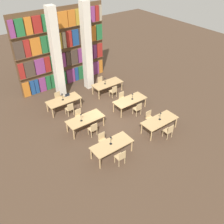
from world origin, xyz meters
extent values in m
plane|color=#4C3828|center=(0.00, 0.00, 0.00)|extent=(40.00, 40.00, 0.00)
cube|color=brown|center=(0.00, 5.55, 2.75)|extent=(6.72, 0.06, 5.50)
cube|color=brown|center=(0.00, 5.55, 0.01)|extent=(6.72, 0.35, 0.03)
cube|color=orange|center=(-3.04, 5.52, 0.55)|extent=(0.45, 0.20, 1.04)
cube|color=navy|center=(-2.60, 5.52, 0.55)|extent=(0.28, 0.20, 1.04)
cube|color=navy|center=(-2.29, 5.52, 0.55)|extent=(0.26, 0.20, 1.04)
cube|color=#84387A|center=(-1.86, 5.52, 0.55)|extent=(0.46, 0.20, 1.04)
cube|color=#236B38|center=(-1.43, 5.52, 0.55)|extent=(0.34, 0.20, 1.04)
cube|color=#236B38|center=(-0.88, 5.52, 0.55)|extent=(0.64, 0.20, 1.04)
cube|color=#236B38|center=(-0.25, 5.52, 0.55)|extent=(0.49, 0.20, 1.04)
cube|color=#84387A|center=(0.40, 5.52, 0.55)|extent=(0.65, 0.20, 1.04)
cube|color=navy|center=(0.89, 5.52, 0.55)|extent=(0.27, 0.20, 1.04)
cube|color=#236B38|center=(1.29, 5.52, 0.55)|extent=(0.44, 0.20, 1.04)
cube|color=#84387A|center=(1.90, 5.52, 0.55)|extent=(0.68, 0.20, 1.04)
cube|color=#84387A|center=(2.61, 5.52, 0.55)|extent=(0.60, 0.20, 1.04)
cube|color=orange|center=(3.10, 5.52, 0.55)|extent=(0.33, 0.20, 1.04)
cube|color=brown|center=(0.00, 5.55, 1.39)|extent=(6.72, 0.35, 0.03)
cube|color=maroon|center=(-3.09, 5.52, 1.93)|extent=(0.35, 0.20, 1.06)
cube|color=#47382D|center=(-2.55, 5.52, 1.93)|extent=(0.67, 0.20, 1.06)
cube|color=#84387A|center=(-1.82, 5.52, 1.93)|extent=(0.66, 0.20, 1.06)
cube|color=maroon|center=(-1.27, 5.52, 1.93)|extent=(0.40, 0.20, 1.06)
cube|color=#236B38|center=(-0.79, 5.52, 1.93)|extent=(0.41, 0.20, 1.06)
cube|color=#84387A|center=(-0.20, 5.52, 1.93)|extent=(0.63, 0.20, 1.06)
cube|color=#47382D|center=(0.34, 5.52, 1.93)|extent=(0.35, 0.20, 1.06)
cube|color=#47382D|center=(0.82, 5.52, 1.93)|extent=(0.56, 0.20, 1.06)
cube|color=#84387A|center=(1.50, 5.52, 1.93)|extent=(0.67, 0.20, 1.06)
cube|color=#84387A|center=(2.15, 5.52, 1.93)|extent=(0.54, 0.20, 1.06)
cube|color=#84387A|center=(2.63, 5.52, 1.93)|extent=(0.29, 0.20, 1.06)
cube|color=maroon|center=(3.06, 5.52, 1.93)|extent=(0.46, 0.20, 1.06)
cube|color=brown|center=(0.00, 5.55, 2.77)|extent=(6.72, 0.35, 0.03)
cube|color=#47382D|center=(-2.96, 5.52, 3.33)|extent=(0.61, 0.20, 1.11)
cube|color=maroon|center=(-2.43, 5.52, 3.33)|extent=(0.38, 0.20, 1.11)
cube|color=orange|center=(-1.86, 5.52, 3.33)|extent=(0.68, 0.20, 1.11)
cube|color=#236B38|center=(-1.29, 5.52, 3.33)|extent=(0.40, 0.20, 1.11)
cube|color=#236B38|center=(-0.78, 5.52, 3.33)|extent=(0.54, 0.20, 1.11)
cube|color=#B7932D|center=(-0.24, 5.52, 3.33)|extent=(0.46, 0.20, 1.11)
cube|color=tan|center=(0.19, 5.52, 3.33)|extent=(0.25, 0.20, 1.11)
cube|color=maroon|center=(0.56, 5.52, 3.33)|extent=(0.42, 0.20, 1.11)
cube|color=navy|center=(1.07, 5.52, 3.33)|extent=(0.47, 0.20, 1.11)
cube|color=#47382D|center=(1.48, 5.52, 3.33)|extent=(0.28, 0.20, 1.11)
cube|color=tan|center=(1.83, 5.52, 3.33)|extent=(0.28, 0.20, 1.11)
cube|color=#B7932D|center=(2.18, 5.52, 3.33)|extent=(0.36, 0.20, 1.11)
cube|color=orange|center=(2.57, 5.52, 3.33)|extent=(0.38, 0.20, 1.11)
cube|color=#236B38|center=(3.07, 5.52, 3.33)|extent=(0.48, 0.20, 1.11)
cube|color=brown|center=(0.00, 5.55, 4.14)|extent=(6.72, 0.35, 0.03)
cube|color=#84387A|center=(-3.10, 5.52, 4.68)|extent=(0.31, 0.20, 1.05)
cube|color=#236B38|center=(-2.62, 5.52, 4.68)|extent=(0.51, 0.20, 1.05)
cube|color=orange|center=(-2.08, 5.52, 4.68)|extent=(0.43, 0.20, 1.05)
cube|color=maroon|center=(-1.52, 5.52, 4.68)|extent=(0.55, 0.20, 1.05)
cube|color=#236B38|center=(-0.83, 5.52, 4.68)|extent=(0.67, 0.20, 1.05)
cube|color=tan|center=(-0.30, 5.52, 4.68)|extent=(0.34, 0.20, 1.05)
cube|color=orange|center=(0.24, 5.52, 4.68)|extent=(0.69, 0.20, 1.05)
cube|color=orange|center=(0.90, 5.52, 4.68)|extent=(0.54, 0.20, 1.05)
cube|color=#B7932D|center=(1.42, 5.52, 4.68)|extent=(0.43, 0.20, 1.05)
cube|color=#47382D|center=(2.01, 5.52, 4.68)|extent=(0.68, 0.20, 1.05)
cube|color=#84387A|center=(2.58, 5.52, 4.68)|extent=(0.32, 0.20, 1.05)
cube|color=maroon|center=(2.93, 5.52, 4.68)|extent=(0.27, 0.20, 1.05)
cube|color=tan|center=(3.22, 5.52, 4.68)|extent=(0.19, 0.20, 1.05)
cube|color=silver|center=(-1.13, 4.11, 3.00)|extent=(0.53, 0.53, 6.00)
cube|color=silver|center=(1.13, 4.11, 3.00)|extent=(0.53, 0.53, 6.00)
cube|color=tan|center=(-1.71, -2.54, 0.72)|extent=(2.14, 0.94, 0.04)
cylinder|color=tan|center=(-2.70, -2.93, 0.35)|extent=(0.07, 0.07, 0.70)
cylinder|color=tan|center=(-0.72, -2.93, 0.35)|extent=(0.07, 0.07, 0.70)
cylinder|color=tan|center=(-2.70, -2.15, 0.35)|extent=(0.07, 0.07, 0.70)
cylinder|color=tan|center=(-0.72, -2.15, 0.35)|extent=(0.07, 0.07, 0.70)
cylinder|color=tan|center=(-1.91, -3.06, 0.21)|extent=(0.04, 0.04, 0.42)
cylinder|color=tan|center=(-1.55, -3.06, 0.21)|extent=(0.04, 0.04, 0.42)
cylinder|color=tan|center=(-1.91, -3.40, 0.21)|extent=(0.04, 0.04, 0.42)
cylinder|color=tan|center=(-1.55, -3.40, 0.21)|extent=(0.04, 0.04, 0.42)
cube|color=tan|center=(-1.73, -3.23, 0.44)|extent=(0.42, 0.40, 0.04)
cube|color=tan|center=(-1.73, -3.41, 0.67)|extent=(0.40, 0.03, 0.42)
cylinder|color=tan|center=(-1.55, -2.02, 0.21)|extent=(0.04, 0.04, 0.42)
cylinder|color=tan|center=(-1.91, -2.02, 0.21)|extent=(0.04, 0.04, 0.42)
cylinder|color=tan|center=(-1.55, -1.68, 0.21)|extent=(0.04, 0.04, 0.42)
cylinder|color=tan|center=(-1.91, -1.68, 0.21)|extent=(0.04, 0.04, 0.42)
cube|color=tan|center=(-1.73, -1.85, 0.44)|extent=(0.42, 0.40, 0.04)
cube|color=tan|center=(-1.73, -1.67, 0.67)|extent=(0.40, 0.03, 0.42)
cylinder|color=black|center=(-1.74, -2.50, 0.74)|extent=(0.14, 0.14, 0.01)
cylinder|color=black|center=(-1.74, -2.50, 0.95)|extent=(0.02, 0.02, 0.41)
cone|color=black|center=(-1.74, -2.50, 1.19)|extent=(0.11, 0.11, 0.07)
cube|color=tan|center=(1.63, -2.57, 0.72)|extent=(2.14, 0.94, 0.04)
cylinder|color=tan|center=(0.64, -2.95, 0.35)|extent=(0.07, 0.07, 0.70)
cylinder|color=tan|center=(2.62, -2.95, 0.35)|extent=(0.07, 0.07, 0.70)
cylinder|color=tan|center=(0.64, -2.18, 0.35)|extent=(0.07, 0.07, 0.70)
cylinder|color=tan|center=(2.62, -2.18, 0.35)|extent=(0.07, 0.07, 0.70)
cylinder|color=tan|center=(1.41, -3.08, 0.21)|extent=(0.04, 0.04, 0.42)
cylinder|color=tan|center=(1.77, -3.08, 0.21)|extent=(0.04, 0.04, 0.42)
cylinder|color=tan|center=(1.41, -3.42, 0.21)|extent=(0.04, 0.04, 0.42)
cylinder|color=tan|center=(1.77, -3.42, 0.21)|extent=(0.04, 0.04, 0.42)
cube|color=tan|center=(1.59, -3.25, 0.44)|extent=(0.42, 0.40, 0.04)
cube|color=tan|center=(1.59, -3.44, 0.67)|extent=(0.40, 0.03, 0.42)
cylinder|color=tan|center=(1.77, -2.05, 0.21)|extent=(0.04, 0.04, 0.42)
cylinder|color=tan|center=(1.41, -2.05, 0.21)|extent=(0.04, 0.04, 0.42)
cylinder|color=tan|center=(1.77, -1.71, 0.21)|extent=(0.04, 0.04, 0.42)
cylinder|color=tan|center=(1.41, -1.71, 0.21)|extent=(0.04, 0.04, 0.42)
cube|color=tan|center=(1.59, -1.88, 0.44)|extent=(0.42, 0.40, 0.04)
cube|color=tan|center=(1.59, -1.69, 0.67)|extent=(0.40, 0.03, 0.42)
cylinder|color=black|center=(1.67, -2.52, 0.74)|extent=(0.14, 0.14, 0.01)
cylinder|color=black|center=(1.67, -2.52, 0.95)|extent=(0.02, 0.02, 0.41)
cone|color=black|center=(1.67, -2.52, 1.19)|extent=(0.11, 0.11, 0.07)
cube|color=tan|center=(-1.66, 0.05, 0.72)|extent=(2.14, 0.94, 0.04)
cylinder|color=tan|center=(-2.65, -0.34, 0.35)|extent=(0.07, 0.07, 0.70)
cylinder|color=tan|center=(-0.67, -0.34, 0.35)|extent=(0.07, 0.07, 0.70)
cylinder|color=tan|center=(-2.65, 0.44, 0.35)|extent=(0.07, 0.07, 0.70)
cylinder|color=tan|center=(-0.67, 0.44, 0.35)|extent=(0.07, 0.07, 0.70)
cylinder|color=tan|center=(-1.82, -0.47, 0.21)|extent=(0.04, 0.04, 0.42)
cylinder|color=tan|center=(-1.46, -0.47, 0.21)|extent=(0.04, 0.04, 0.42)
cylinder|color=tan|center=(-1.82, -0.81, 0.21)|extent=(0.04, 0.04, 0.42)
cylinder|color=tan|center=(-1.46, -0.81, 0.21)|extent=(0.04, 0.04, 0.42)
cube|color=tan|center=(-1.64, -0.64, 0.44)|extent=(0.42, 0.40, 0.04)
cube|color=tan|center=(-1.64, -0.83, 0.67)|extent=(0.40, 0.03, 0.42)
cylinder|color=tan|center=(-1.46, 0.57, 0.21)|extent=(0.04, 0.04, 0.42)
cylinder|color=tan|center=(-1.82, 0.57, 0.21)|extent=(0.04, 0.04, 0.42)
cylinder|color=tan|center=(-1.46, 0.91, 0.21)|extent=(0.04, 0.04, 0.42)
cylinder|color=tan|center=(-1.82, 0.91, 0.21)|extent=(0.04, 0.04, 0.42)
cube|color=tan|center=(-1.64, 0.74, 0.44)|extent=(0.42, 0.40, 0.04)
cube|color=tan|center=(-1.64, 0.92, 0.67)|extent=(0.40, 0.03, 0.42)
cylinder|color=black|center=(-1.94, 0.00, 0.74)|extent=(0.14, 0.14, 0.01)
cylinder|color=black|center=(-1.94, 0.00, 0.95)|extent=(0.02, 0.02, 0.40)
cone|color=black|center=(-1.94, 0.00, 1.19)|extent=(0.11, 0.11, 0.07)
cube|color=tan|center=(1.64, 0.06, 0.72)|extent=(2.14, 0.94, 0.04)
cylinder|color=tan|center=(0.65, -0.33, 0.35)|extent=(0.07, 0.07, 0.70)
cylinder|color=tan|center=(2.64, -0.33, 0.35)|extent=(0.07, 0.07, 0.70)
cylinder|color=tan|center=(0.65, 0.45, 0.35)|extent=(0.07, 0.07, 0.70)
cylinder|color=tan|center=(2.64, 0.45, 0.35)|extent=(0.07, 0.07, 0.70)
cylinder|color=tan|center=(1.47, -0.46, 0.21)|extent=(0.04, 0.04, 0.42)
cylinder|color=tan|center=(1.83, -0.46, 0.21)|extent=(0.04, 0.04, 0.42)
cylinder|color=tan|center=(1.47, -0.80, 0.21)|extent=(0.04, 0.04, 0.42)
cylinder|color=tan|center=(1.83, -0.80, 0.21)|extent=(0.04, 0.04, 0.42)
cube|color=tan|center=(1.65, -0.63, 0.44)|extent=(0.42, 0.40, 0.04)
cube|color=tan|center=(1.65, -0.81, 0.67)|extent=(0.40, 0.03, 0.42)
cylinder|color=tan|center=(1.83, 0.58, 0.21)|extent=(0.04, 0.04, 0.42)
cylinder|color=tan|center=(1.47, 0.58, 0.21)|extent=(0.04, 0.04, 0.42)
cylinder|color=tan|center=(1.83, 0.92, 0.21)|extent=(0.04, 0.04, 0.42)
cylinder|color=tan|center=(1.47, 0.92, 0.21)|extent=(0.04, 0.04, 0.42)
cube|color=tan|center=(1.65, 0.75, 0.44)|extent=(0.42, 0.40, 0.04)
cube|color=tan|center=(1.65, 0.93, 0.67)|extent=(0.40, 0.03, 0.42)
cylinder|color=black|center=(1.81, 0.02, 0.74)|extent=(0.14, 0.14, 0.01)
cylinder|color=black|center=(1.81, 0.02, 0.93)|extent=(0.02, 0.02, 0.35)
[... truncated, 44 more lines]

